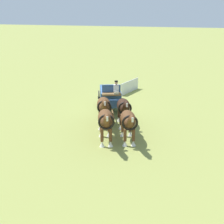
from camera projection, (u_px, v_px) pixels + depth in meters
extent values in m
plane|color=olive|center=(110.00, 108.00, 24.15)|extent=(220.00, 220.00, 0.00)
cube|color=#2D4C7A|center=(110.00, 95.00, 23.79)|extent=(3.20, 2.38, 0.91)
cube|color=brown|center=(112.00, 94.00, 22.04)|extent=(0.99, 1.44, 0.12)
cube|color=#2D4C7A|center=(112.00, 104.00, 21.86)|extent=(0.63, 1.19, 0.60)
cube|color=#2D4C7A|center=(111.00, 89.00, 22.22)|extent=(0.52, 1.27, 0.55)
cube|color=black|center=(110.00, 101.00, 23.97)|extent=(3.01, 1.24, 0.16)
cylinder|color=black|center=(122.00, 106.00, 22.94)|extent=(1.10, 0.47, 1.15)
cylinder|color=black|center=(122.00, 106.00, 22.94)|extent=(0.25, 0.24, 0.20)
cylinder|color=black|center=(100.00, 106.00, 22.83)|extent=(1.10, 0.47, 1.15)
cylinder|color=black|center=(100.00, 106.00, 22.83)|extent=(0.25, 0.24, 0.20)
cylinder|color=black|center=(120.00, 97.00, 25.11)|extent=(1.10, 0.47, 1.15)
cylinder|color=black|center=(120.00, 97.00, 25.11)|extent=(0.25, 0.24, 0.20)
cylinder|color=black|center=(99.00, 98.00, 25.00)|extent=(1.10, 0.47, 1.15)
cylinder|color=black|center=(99.00, 98.00, 25.00)|extent=(0.25, 0.24, 0.20)
cylinder|color=brown|center=(113.00, 112.00, 21.37)|extent=(2.47, 0.99, 0.10)
cube|color=#BCB293|center=(116.00, 93.00, 21.91)|extent=(0.49, 0.44, 0.16)
cube|color=silver|center=(116.00, 88.00, 21.93)|extent=(0.35, 0.42, 0.55)
sphere|color=tan|center=(116.00, 83.00, 21.81)|extent=(0.22, 0.22, 0.22)
cylinder|color=black|center=(116.00, 81.00, 21.77)|extent=(0.24, 0.24, 0.08)
ellipsoid|color=#331E14|center=(123.00, 106.00, 20.32)|extent=(2.19, 1.49, 0.84)
cylinder|color=#331E14|center=(128.00, 119.00, 19.90)|extent=(0.18, 0.18, 0.70)
cone|color=silver|center=(128.00, 127.00, 20.05)|extent=(0.30, 0.30, 0.30)
cylinder|color=#331E14|center=(121.00, 120.00, 19.87)|extent=(0.18, 0.18, 0.70)
cone|color=silver|center=(121.00, 127.00, 20.02)|extent=(0.30, 0.30, 0.30)
cylinder|color=#331E14|center=(126.00, 112.00, 21.24)|extent=(0.18, 0.18, 0.70)
cone|color=silver|center=(126.00, 119.00, 21.40)|extent=(0.30, 0.30, 0.30)
cylinder|color=#331E14|center=(119.00, 113.00, 21.21)|extent=(0.18, 0.18, 0.70)
cone|color=silver|center=(119.00, 119.00, 21.37)|extent=(0.30, 0.30, 0.30)
cylinder|color=#331E14|center=(126.00, 106.00, 18.99)|extent=(1.01, 0.66, 0.81)
ellipsoid|color=#331E14|center=(126.00, 104.00, 18.56)|extent=(0.65, 0.45, 0.32)
cube|color=silver|center=(127.00, 105.00, 18.30)|extent=(0.09, 0.11, 0.24)
torus|color=black|center=(125.00, 109.00, 19.43)|extent=(0.42, 0.87, 0.88)
cylinder|color=black|center=(122.00, 105.00, 21.43)|extent=(0.14, 0.14, 0.80)
ellipsoid|color=brown|center=(104.00, 105.00, 20.21)|extent=(2.18, 1.51, 0.87)
cylinder|color=brown|center=(108.00, 119.00, 19.80)|extent=(0.18, 0.18, 0.77)
cone|color=silver|center=(108.00, 127.00, 19.97)|extent=(0.30, 0.30, 0.33)
cylinder|color=brown|center=(100.00, 119.00, 19.77)|extent=(0.18, 0.18, 0.77)
cone|color=silver|center=(101.00, 127.00, 19.94)|extent=(0.30, 0.30, 0.33)
cylinder|color=brown|center=(107.00, 112.00, 21.13)|extent=(0.18, 0.18, 0.77)
cone|color=silver|center=(107.00, 119.00, 21.30)|extent=(0.30, 0.30, 0.33)
cylinder|color=brown|center=(100.00, 112.00, 21.10)|extent=(0.18, 0.18, 0.77)
cone|color=silver|center=(100.00, 120.00, 21.27)|extent=(0.30, 0.30, 0.33)
cylinder|color=brown|center=(104.00, 105.00, 18.88)|extent=(1.01, 0.66, 0.81)
ellipsoid|color=brown|center=(105.00, 102.00, 18.45)|extent=(0.65, 0.45, 0.32)
cube|color=silver|center=(105.00, 104.00, 18.19)|extent=(0.09, 0.11, 0.24)
torus|color=black|center=(104.00, 107.00, 19.32)|extent=(0.42, 0.89, 0.90)
cylinder|color=black|center=(103.00, 104.00, 21.30)|extent=(0.14, 0.14, 0.80)
ellipsoid|color=brown|center=(128.00, 119.00, 17.86)|extent=(2.22, 1.53, 0.87)
cylinder|color=brown|center=(134.00, 135.00, 17.43)|extent=(0.18, 0.18, 0.70)
cone|color=silver|center=(133.00, 143.00, 17.59)|extent=(0.30, 0.30, 0.30)
cylinder|color=brown|center=(125.00, 135.00, 17.40)|extent=(0.18, 0.18, 0.70)
cone|color=silver|center=(125.00, 143.00, 17.56)|extent=(0.30, 0.30, 0.30)
cylinder|color=brown|center=(130.00, 126.00, 18.78)|extent=(0.18, 0.18, 0.70)
cone|color=silver|center=(130.00, 134.00, 18.94)|extent=(0.30, 0.30, 0.30)
cylinder|color=brown|center=(123.00, 126.00, 18.75)|extent=(0.18, 0.18, 0.70)
cone|color=silver|center=(122.00, 134.00, 18.91)|extent=(0.30, 0.30, 0.30)
cylinder|color=brown|center=(131.00, 120.00, 16.52)|extent=(1.01, 0.66, 0.81)
ellipsoid|color=brown|center=(132.00, 118.00, 16.09)|extent=(0.65, 0.45, 0.32)
cube|color=silver|center=(133.00, 120.00, 15.82)|extent=(0.09, 0.11, 0.24)
torus|color=black|center=(130.00, 123.00, 16.96)|extent=(0.43, 0.89, 0.91)
cylinder|color=black|center=(126.00, 118.00, 18.97)|extent=(0.14, 0.14, 0.80)
ellipsoid|color=brown|center=(106.00, 118.00, 17.75)|extent=(2.26, 1.54, 0.87)
cylinder|color=brown|center=(111.00, 135.00, 17.32)|extent=(0.18, 0.18, 0.76)
cone|color=silver|center=(111.00, 144.00, 17.49)|extent=(0.30, 0.30, 0.33)
cylinder|color=brown|center=(102.00, 135.00, 17.29)|extent=(0.18, 0.18, 0.76)
cone|color=silver|center=(102.00, 144.00, 17.46)|extent=(0.30, 0.30, 0.33)
cylinder|color=brown|center=(109.00, 126.00, 18.70)|extent=(0.18, 0.18, 0.76)
cone|color=silver|center=(109.00, 134.00, 18.87)|extent=(0.30, 0.30, 0.33)
cylinder|color=brown|center=(101.00, 126.00, 18.67)|extent=(0.18, 0.18, 0.76)
cone|color=silver|center=(101.00, 134.00, 18.84)|extent=(0.30, 0.30, 0.33)
cylinder|color=brown|center=(107.00, 119.00, 16.39)|extent=(1.01, 0.66, 0.81)
ellipsoid|color=brown|center=(107.00, 117.00, 15.96)|extent=(0.65, 0.45, 0.32)
cube|color=silver|center=(107.00, 119.00, 15.70)|extent=(0.09, 0.11, 0.24)
torus|color=black|center=(106.00, 122.00, 16.83)|extent=(0.43, 0.89, 0.91)
cylinder|color=black|center=(105.00, 117.00, 18.88)|extent=(0.14, 0.14, 0.80)
cube|color=silver|center=(130.00, 86.00, 28.65)|extent=(3.10, 0.90, 1.10)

